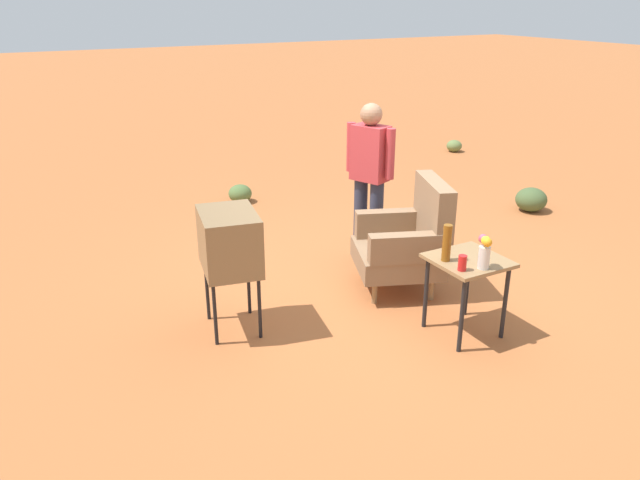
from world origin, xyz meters
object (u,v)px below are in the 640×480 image
object	(u,v)px
flower_vase	(485,251)
side_table	(467,270)
person_standing	(370,173)
bottle_tall_amber	(447,243)
soda_can_red	(462,263)
armchair	(409,240)
tv_on_stand	(230,242)

from	to	relation	value
flower_vase	side_table	bearing A→B (deg)	171.20
person_standing	bottle_tall_amber	size ratio (longest dim) A/B	5.47
soda_can_red	bottle_tall_amber	distance (m)	0.22
bottle_tall_amber	armchair	bearing A→B (deg)	162.28
tv_on_stand	soda_can_red	distance (m)	1.83
tv_on_stand	flower_vase	world-z (taller)	tv_on_stand
bottle_tall_amber	soda_can_red	bearing A→B (deg)	-2.94
bottle_tall_amber	side_table	bearing A→B (deg)	71.87
bottle_tall_amber	flower_vase	size ratio (longest dim) A/B	1.13
armchair	bottle_tall_amber	size ratio (longest dim) A/B	3.53
tv_on_stand	flower_vase	size ratio (longest dim) A/B	3.89
flower_vase	tv_on_stand	bearing A→B (deg)	-125.88
side_table	soda_can_red	bearing A→B (deg)	-53.50
soda_can_red	side_table	bearing A→B (deg)	126.50
soda_can_red	flower_vase	bearing A→B (deg)	73.63
person_standing	tv_on_stand	bearing A→B (deg)	-67.72
tv_on_stand	soda_can_red	size ratio (longest dim) A/B	8.44
tv_on_stand	soda_can_red	bearing A→B (deg)	52.30
armchair	flower_vase	distance (m)	1.15
side_table	bottle_tall_amber	distance (m)	0.32
person_standing	soda_can_red	world-z (taller)	person_standing
side_table	armchair	bearing A→B (deg)	174.74
soda_can_red	tv_on_stand	bearing A→B (deg)	-127.70
armchair	person_standing	world-z (taller)	person_standing
side_table	soda_can_red	distance (m)	0.29
person_standing	soda_can_red	xyz separation A→B (m)	(1.86, -0.35, -0.21)
bottle_tall_amber	flower_vase	world-z (taller)	bottle_tall_amber
armchair	tv_on_stand	world-z (taller)	armchair
armchair	side_table	size ratio (longest dim) A/B	1.59
side_table	soda_can_red	world-z (taller)	soda_can_red
side_table	person_standing	xyz separation A→B (m)	(-1.71, 0.16, 0.37)
armchair	tv_on_stand	xyz separation A→B (m)	(-0.07, -1.73, 0.28)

